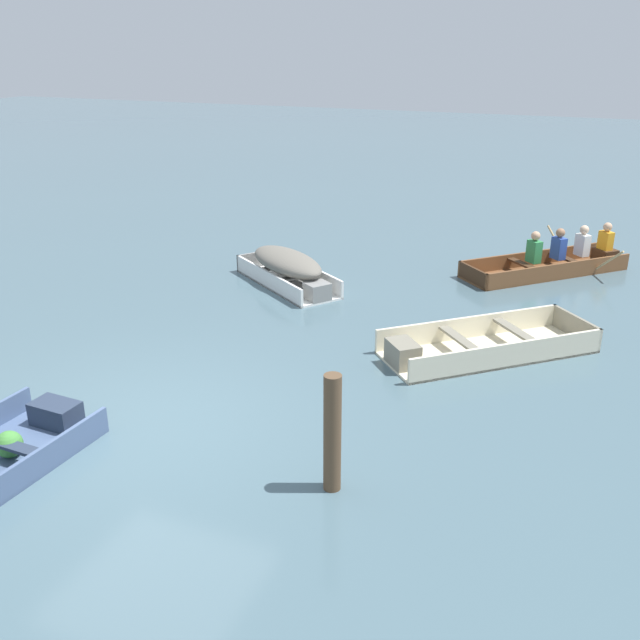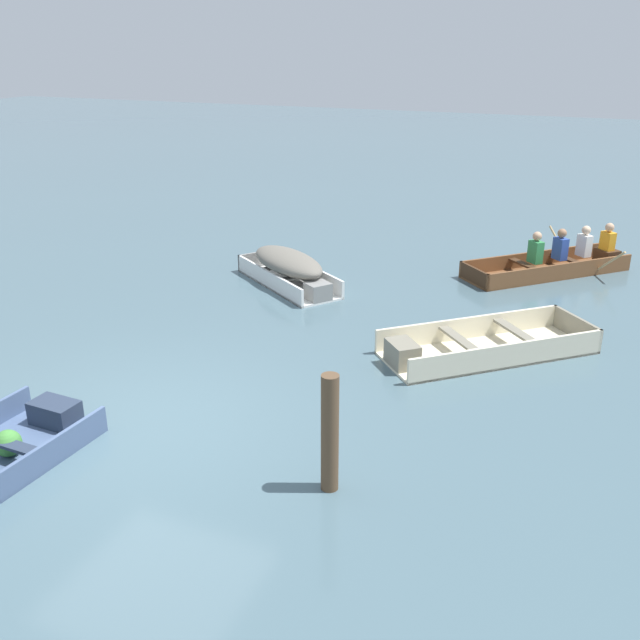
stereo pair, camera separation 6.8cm
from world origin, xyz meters
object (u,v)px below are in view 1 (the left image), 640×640
at_px(skiff_cream_mid_moored, 479,347).
at_px(mooring_post, 332,433).
at_px(rowboat_wooden_brown_with_crew, 555,261).
at_px(skiff_white_near_moored, 288,267).

height_order(skiff_cream_mid_moored, mooring_post, mooring_post).
height_order(rowboat_wooden_brown_with_crew, mooring_post, mooring_post).
bearing_deg(skiff_cream_mid_moored, mooring_post, -101.17).
bearing_deg(rowboat_wooden_brown_with_crew, mooring_post, -99.48).
relative_size(rowboat_wooden_brown_with_crew, mooring_post, 2.37).
bearing_deg(skiff_cream_mid_moored, skiff_white_near_moored, 155.30).
height_order(skiff_white_near_moored, rowboat_wooden_brown_with_crew, rowboat_wooden_brown_with_crew).
xyz_separation_m(skiff_cream_mid_moored, rowboat_wooden_brown_with_crew, (0.66, 4.67, 0.10)).
height_order(skiff_cream_mid_moored, rowboat_wooden_brown_with_crew, rowboat_wooden_brown_with_crew).
bearing_deg(skiff_white_near_moored, rowboat_wooden_brown_with_crew, 31.27).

